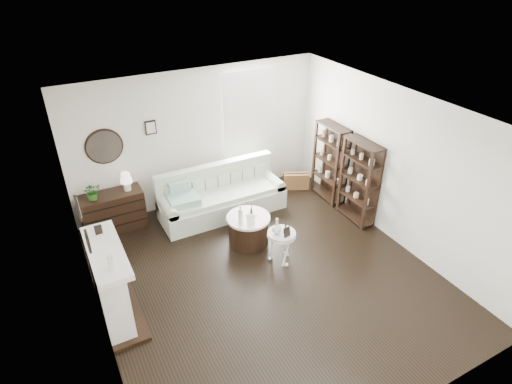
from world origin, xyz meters
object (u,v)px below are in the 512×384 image
drum_table (249,229)px  pedestal_table (282,235)px  sofa (221,198)px  dresser (113,212)px

drum_table → pedestal_table: pedestal_table is taller
sofa → drum_table: sofa is taller
drum_table → sofa: bearing=91.0°
sofa → pedestal_table: 1.88m
dresser → pedestal_table: dresser is taller
dresser → drum_table: (2.00, -1.54, -0.10)m
sofa → pedestal_table: (0.26, -1.85, 0.21)m
sofa → dresser: (-1.99, 0.39, 0.06)m
sofa → drum_table: (0.02, -1.14, -0.04)m
drum_table → pedestal_table: 0.79m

